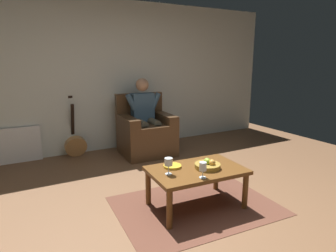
{
  "coord_description": "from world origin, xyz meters",
  "views": [
    {
      "loc": [
        1.58,
        2.09,
        1.56
      ],
      "look_at": [
        -0.31,
        -1.37,
        0.67
      ],
      "focal_mm": 31.3,
      "sensor_mm": 36.0,
      "label": 1
    }
  ],
  "objects_px": {
    "person_seated": "(145,113)",
    "guitar": "(75,144)",
    "wine_glass_far": "(169,163)",
    "wine_glass_near": "(203,168)",
    "armchair": "(146,133)",
    "fruit_bowl": "(208,165)",
    "decorative_dish": "(172,166)",
    "coffee_table": "(196,174)"
  },
  "relations": [
    {
      "from": "coffee_table",
      "to": "person_seated",
      "type": "bearing_deg",
      "value": -98.54
    },
    {
      "from": "person_seated",
      "to": "coffee_table",
      "type": "bearing_deg",
      "value": 84.13
    },
    {
      "from": "person_seated",
      "to": "wine_glass_far",
      "type": "relative_size",
      "value": 7.38
    },
    {
      "from": "guitar",
      "to": "fruit_bowl",
      "type": "distance_m",
      "value": 2.59
    },
    {
      "from": "armchair",
      "to": "wine_glass_far",
      "type": "height_order",
      "value": "armchair"
    },
    {
      "from": "guitar",
      "to": "wine_glass_near",
      "type": "height_order",
      "value": "guitar"
    },
    {
      "from": "armchair",
      "to": "wine_glass_far",
      "type": "relative_size",
      "value": 5.84
    },
    {
      "from": "fruit_bowl",
      "to": "armchair",
      "type": "bearing_deg",
      "value": -95.21
    },
    {
      "from": "wine_glass_far",
      "to": "guitar",
      "type": "bearing_deg",
      "value": -79.13
    },
    {
      "from": "guitar",
      "to": "decorative_dish",
      "type": "bearing_deg",
      "value": 104.87
    },
    {
      "from": "coffee_table",
      "to": "wine_glass_near",
      "type": "xyz_separation_m",
      "value": [
        0.09,
        0.24,
        0.17
      ]
    },
    {
      "from": "armchair",
      "to": "wine_glass_near",
      "type": "height_order",
      "value": "armchair"
    },
    {
      "from": "person_seated",
      "to": "guitar",
      "type": "relative_size",
      "value": 1.26
    },
    {
      "from": "wine_glass_far",
      "to": "wine_glass_near",
      "type": "bearing_deg",
      "value": 136.13
    },
    {
      "from": "guitar",
      "to": "decorative_dish",
      "type": "height_order",
      "value": "guitar"
    },
    {
      "from": "wine_glass_near",
      "to": "armchair",
      "type": "bearing_deg",
      "value": -99.88
    },
    {
      "from": "guitar",
      "to": "wine_glass_near",
      "type": "xyz_separation_m",
      "value": [
        -0.7,
        2.6,
        0.32
      ]
    },
    {
      "from": "armchair",
      "to": "decorative_dish",
      "type": "height_order",
      "value": "armchair"
    },
    {
      "from": "coffee_table",
      "to": "wine_glass_far",
      "type": "bearing_deg",
      "value": -0.74
    },
    {
      "from": "wine_glass_near",
      "to": "fruit_bowl",
      "type": "xyz_separation_m",
      "value": [
        -0.2,
        -0.19,
        -0.07
      ]
    },
    {
      "from": "armchair",
      "to": "fruit_bowl",
      "type": "height_order",
      "value": "armchair"
    },
    {
      "from": "coffee_table",
      "to": "decorative_dish",
      "type": "relative_size",
      "value": 5.29
    },
    {
      "from": "coffee_table",
      "to": "fruit_bowl",
      "type": "xyz_separation_m",
      "value": [
        -0.11,
        0.05,
        0.09
      ]
    },
    {
      "from": "guitar",
      "to": "decorative_dish",
      "type": "distance_m",
      "value": 2.29
    },
    {
      "from": "wine_glass_near",
      "to": "decorative_dish",
      "type": "bearing_deg",
      "value": -73.47
    },
    {
      "from": "person_seated",
      "to": "guitar",
      "type": "xyz_separation_m",
      "value": [
        1.08,
        -0.39,
        -0.48
      ]
    },
    {
      "from": "coffee_table",
      "to": "fruit_bowl",
      "type": "bearing_deg",
      "value": 157.1
    },
    {
      "from": "coffee_table",
      "to": "wine_glass_far",
      "type": "distance_m",
      "value": 0.38
    },
    {
      "from": "armchair",
      "to": "wine_glass_far",
      "type": "xyz_separation_m",
      "value": [
        0.63,
        1.95,
        0.21
      ]
    },
    {
      "from": "guitar",
      "to": "wine_glass_near",
      "type": "relative_size",
      "value": 6.24
    },
    {
      "from": "guitar",
      "to": "wine_glass_far",
      "type": "bearing_deg",
      "value": 100.87
    },
    {
      "from": "armchair",
      "to": "guitar",
      "type": "xyz_separation_m",
      "value": [
        1.08,
        -0.4,
        -0.13
      ]
    },
    {
      "from": "wine_glass_far",
      "to": "decorative_dish",
      "type": "relative_size",
      "value": 0.88
    },
    {
      "from": "decorative_dish",
      "to": "guitar",
      "type": "bearing_deg",
      "value": -75.13
    },
    {
      "from": "coffee_table",
      "to": "wine_glass_far",
      "type": "relative_size",
      "value": 6.0
    },
    {
      "from": "person_seated",
      "to": "wine_glass_far",
      "type": "height_order",
      "value": "person_seated"
    },
    {
      "from": "wine_glass_near",
      "to": "wine_glass_far",
      "type": "height_order",
      "value": "wine_glass_far"
    },
    {
      "from": "armchair",
      "to": "decorative_dish",
      "type": "bearing_deg",
      "value": 77.18
    },
    {
      "from": "armchair",
      "to": "person_seated",
      "type": "distance_m",
      "value": 0.34
    },
    {
      "from": "coffee_table",
      "to": "guitar",
      "type": "xyz_separation_m",
      "value": [
        0.79,
        -2.36,
        -0.16
      ]
    },
    {
      "from": "armchair",
      "to": "person_seated",
      "type": "relative_size",
      "value": 0.79
    },
    {
      "from": "guitar",
      "to": "decorative_dish",
      "type": "relative_size",
      "value": 5.15
    }
  ]
}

